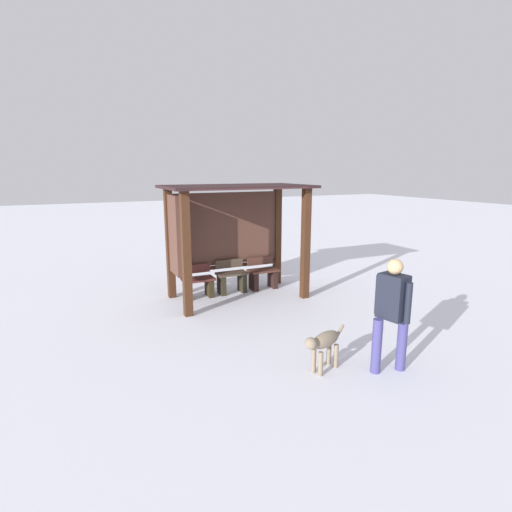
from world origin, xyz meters
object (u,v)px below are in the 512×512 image
(bench_right_inside, at_px, (263,276))
(bench_left_inside, at_px, (198,284))
(bench_center_inside, at_px, (232,279))
(dog, at_px, (324,343))
(bus_shelter, at_px, (228,220))
(person_walking, at_px, (392,308))

(bench_right_inside, bearing_deg, bench_left_inside, 179.97)
(bench_center_inside, bearing_deg, dog, -93.23)
(bus_shelter, bearing_deg, bench_right_inside, 7.99)
(bench_center_inside, xyz_separation_m, dog, (-0.23, -4.09, 0.09))
(bench_left_inside, bearing_deg, bench_right_inside, -0.03)
(bus_shelter, distance_m, person_walking, 4.49)
(bench_left_inside, relative_size, dog, 0.88)
(bus_shelter, xyz_separation_m, person_walking, (0.74, -4.36, -0.78))
(bench_center_inside, distance_m, person_walking, 4.58)
(bench_left_inside, xyz_separation_m, dog, (0.59, -4.09, 0.12))
(bench_left_inside, relative_size, bench_right_inside, 0.96)
(bench_center_inside, bearing_deg, bus_shelter, -133.96)
(bus_shelter, height_order, person_walking, bus_shelter)
(bench_right_inside, height_order, dog, bench_right_inside)
(bus_shelter, relative_size, bench_center_inside, 4.06)
(dog, bearing_deg, bench_center_inside, 86.77)
(dog, bearing_deg, bench_right_inside, 75.55)
(bus_shelter, height_order, dog, bus_shelter)
(bench_left_inside, xyz_separation_m, bench_center_inside, (0.82, -0.00, 0.02))
(bench_left_inside, height_order, person_walking, person_walking)
(bench_center_inside, relative_size, bench_right_inside, 1.02)
(bench_right_inside, relative_size, dog, 0.91)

